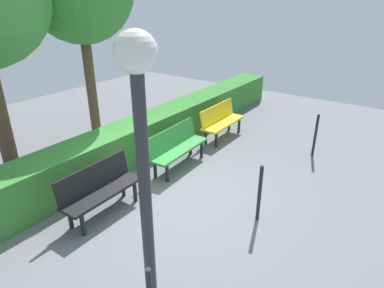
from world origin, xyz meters
name	(u,v)px	position (x,y,z in m)	size (l,w,h in m)	color
ground_plane	(169,196)	(0.00, 0.00, 0.00)	(16.00, 16.00, 0.00)	slate
bench_yellow	(221,120)	(-2.95, -0.66, 0.48)	(1.49, 0.47, 0.86)	yellow
bench_green	(177,146)	(-1.03, -0.61, 0.48)	(1.62, 0.53, 0.86)	#2D8C38
bench_black	(100,188)	(1.04, -0.61, 0.48)	(1.44, 0.47, 0.86)	black
hedge_row	(140,138)	(-0.95, -1.61, 0.43)	(11.54, 0.77, 0.85)	#387F33
railing_post_near	(315,136)	(-3.25, 1.63, 0.50)	(0.06, 0.06, 1.00)	black
railing_post_mid	(259,194)	(-0.30, 1.63, 0.50)	(0.06, 0.06, 1.00)	black
lamp_post	(141,137)	(2.06, 1.45, 2.24)	(0.36, 0.36, 3.15)	#2D2D33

